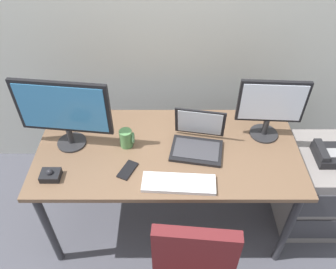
# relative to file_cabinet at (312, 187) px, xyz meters

# --- Properties ---
(ground_plane) EXTENTS (8.00, 8.00, 0.00)m
(ground_plane) POSITION_rel_file_cabinet_xyz_m (-1.03, -0.04, -0.32)
(ground_plane) COLOR #494A53
(desk) EXTENTS (1.62, 0.77, 0.76)m
(desk) POSITION_rel_file_cabinet_xyz_m (-1.03, -0.04, 0.36)
(desk) COLOR brown
(desk) RESTS_ON ground
(file_cabinet) EXTENTS (0.42, 0.53, 0.64)m
(file_cabinet) POSITION_rel_file_cabinet_xyz_m (0.00, 0.00, 0.00)
(file_cabinet) COLOR gray
(file_cabinet) RESTS_ON ground
(desk_phone) EXTENTS (0.17, 0.20, 0.09)m
(desk_phone) POSITION_rel_file_cabinet_xyz_m (-0.01, -0.02, 0.36)
(desk_phone) COLOR black
(desk_phone) RESTS_ON file_cabinet
(monitor_main) EXTENTS (0.56, 0.18, 0.46)m
(monitor_main) POSITION_rel_file_cabinet_xyz_m (-1.64, 0.01, 0.70)
(monitor_main) COLOR #262628
(monitor_main) RESTS_ON desk
(monitor_side) EXTENTS (0.41, 0.18, 0.41)m
(monitor_side) POSITION_rel_file_cabinet_xyz_m (-0.41, 0.09, 0.67)
(monitor_side) COLOR #262628
(monitor_side) RESTS_ON desk
(keyboard) EXTENTS (0.42, 0.16, 0.03)m
(keyboard) POSITION_rel_file_cabinet_xyz_m (-0.97, -0.32, 0.45)
(keyboard) COLOR silver
(keyboard) RESTS_ON desk
(laptop) EXTENTS (0.35, 0.32, 0.24)m
(laptop) POSITION_rel_file_cabinet_xyz_m (-0.85, -0.02, 0.49)
(laptop) COLOR black
(laptop) RESTS_ON desk
(trackball_mouse) EXTENTS (0.11, 0.09, 0.07)m
(trackball_mouse) POSITION_rel_file_cabinet_xyz_m (-1.70, -0.27, 0.46)
(trackball_mouse) COLOR black
(trackball_mouse) RESTS_ON desk
(coffee_mug) EXTENTS (0.09, 0.08, 0.12)m
(coffee_mug) POSITION_rel_file_cabinet_xyz_m (-1.29, -0.01, 0.49)
(coffee_mug) COLOR #4E844A
(coffee_mug) RESTS_ON desk
(cell_phone) EXTENTS (0.12, 0.16, 0.01)m
(cell_phone) POSITION_rel_file_cabinet_xyz_m (-1.27, -0.22, 0.44)
(cell_phone) COLOR black
(cell_phone) RESTS_ON desk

